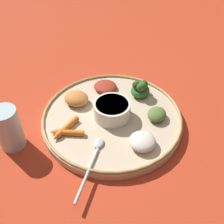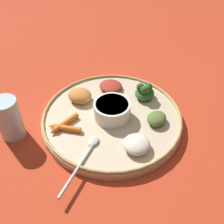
{
  "view_description": "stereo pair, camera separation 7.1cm",
  "coord_description": "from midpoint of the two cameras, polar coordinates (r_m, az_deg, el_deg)",
  "views": [
    {
      "loc": [
        0.5,
        0.16,
        0.52
      ],
      "look_at": [
        0.0,
        0.0,
        0.04
      ],
      "focal_mm": 43.29,
      "sensor_mm": 36.0,
      "label": 1
    },
    {
      "loc": [
        0.47,
        0.23,
        0.52
      ],
      "look_at": [
        0.0,
        0.0,
        0.04
      ],
      "focal_mm": 43.29,
      "sensor_mm": 36.0,
      "label": 2
    }
  ],
  "objects": [
    {
      "name": "ground_plane",
      "position": [
        0.73,
        -2.76,
        -2.18
      ],
      "size": [
        2.4,
        2.4,
        0.0
      ],
      "primitive_type": "plane",
      "color": "#B7381E"
    },
    {
      "name": "platter",
      "position": [
        0.73,
        -2.79,
        -1.6
      ],
      "size": [
        0.37,
        0.37,
        0.02
      ],
      "primitive_type": "cylinder",
      "color": "#C6B293",
      "rests_on": "ground_plane"
    },
    {
      "name": "platter_rim",
      "position": [
        0.72,
        -2.83,
        -0.83
      ],
      "size": [
        0.37,
        0.37,
        0.01
      ],
      "primitive_type": "torus",
      "color": "tan",
      "rests_on": "platter"
    },
    {
      "name": "center_bowl",
      "position": [
        0.7,
        -2.88,
        0.39
      ],
      "size": [
        0.1,
        0.1,
        0.04
      ],
      "color": "silver",
      "rests_on": "platter"
    },
    {
      "name": "spoon",
      "position": [
        0.63,
        -7.09,
        -9.73
      ],
      "size": [
        0.18,
        0.03,
        0.01
      ],
      "color": "silver",
      "rests_on": "platter"
    },
    {
      "name": "greens_pile",
      "position": [
        0.77,
        3.41,
        4.8
      ],
      "size": [
        0.07,
        0.06,
        0.05
      ],
      "color": "#2D6628",
      "rests_on": "platter"
    },
    {
      "name": "carrot_near_spoon",
      "position": [
        0.69,
        -12.64,
        -3.5
      ],
      "size": [
        0.09,
        0.04,
        0.02
      ],
      "color": "orange",
      "rests_on": "platter"
    },
    {
      "name": "carrot_outer",
      "position": [
        0.68,
        -12.37,
        -4.42
      ],
      "size": [
        0.04,
        0.09,
        0.01
      ],
      "color": "orange",
      "rests_on": "platter"
    },
    {
      "name": "mound_squash",
      "position": [
        0.76,
        -10.2,
        2.74
      ],
      "size": [
        0.07,
        0.07,
        0.03
      ],
      "primitive_type": "ellipsoid",
      "rotation": [
        0.0,
        0.0,
        1.46
      ],
      "color": "#C67A38",
      "rests_on": "platter"
    },
    {
      "name": "mound_collards",
      "position": [
        0.71,
        6.63,
        -0.6
      ],
      "size": [
        0.06,
        0.05,
        0.03
      ],
      "primitive_type": "ellipsoid",
      "rotation": [
        0.0,
        0.0,
        6.18
      ],
      "color": "#567033",
      "rests_on": "platter"
    },
    {
      "name": "mound_rice_white",
      "position": [
        0.64,
        3.3,
        -6.37
      ],
      "size": [
        0.08,
        0.08,
        0.03
      ],
      "primitive_type": "ellipsoid",
      "rotation": [
        0.0,
        0.0,
        0.31
      ],
      "color": "silver",
      "rests_on": "platter"
    },
    {
      "name": "mound_beet",
      "position": [
        0.8,
        -3.97,
        5.31
      ],
      "size": [
        0.07,
        0.08,
        0.02
      ],
      "primitive_type": "ellipsoid",
      "rotation": [
        0.0,
        0.0,
        1.73
      ],
      "color": "maroon",
      "rests_on": "platter"
    },
    {
      "name": "drinking_glass",
      "position": [
        0.7,
        -23.64,
        -3.82
      ],
      "size": [
        0.06,
        0.06,
        0.11
      ],
      "color": "silver",
      "rests_on": "ground_plane"
    }
  ]
}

